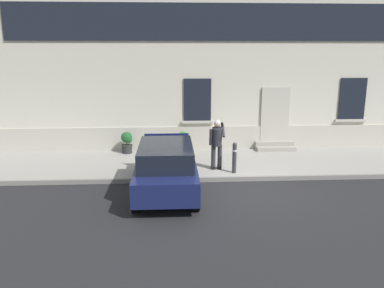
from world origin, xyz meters
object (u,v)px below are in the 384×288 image
(hatchback_car_navy, at_px, (166,167))
(person_on_phone, at_px, (217,141))
(planter_charcoal, at_px, (127,142))
(planter_terracotta, at_px, (184,142))
(bollard_near_person, at_px, (234,157))

(hatchback_car_navy, distance_m, person_on_phone, 2.43)
(hatchback_car_navy, height_order, planter_charcoal, hatchback_car_navy)
(planter_charcoal, height_order, planter_terracotta, same)
(bollard_near_person, bearing_deg, hatchback_car_navy, -150.15)
(person_on_phone, relative_size, planter_terracotta, 2.03)
(bollard_near_person, relative_size, person_on_phone, 0.60)
(bollard_near_person, relative_size, planter_terracotta, 1.22)
(planter_charcoal, bearing_deg, bollard_near_person, -35.62)
(planter_charcoal, bearing_deg, hatchback_car_navy, -68.50)
(planter_terracotta, bearing_deg, hatchback_car_navy, -99.31)
(bollard_near_person, height_order, planter_terracotta, bollard_near_person)
(hatchback_car_navy, height_order, bollard_near_person, hatchback_car_navy)
(bollard_near_person, distance_m, planter_charcoal, 4.74)
(bollard_near_person, bearing_deg, planter_charcoal, 144.38)
(person_on_phone, bearing_deg, planter_charcoal, 152.25)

